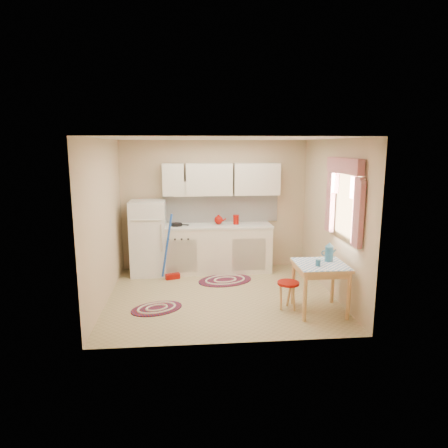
# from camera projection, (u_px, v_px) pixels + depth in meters

# --- Properties ---
(room_shell) EXTENTS (3.64, 3.60, 2.52)m
(room_shell) POSITION_uv_depth(u_px,v_px,m) (229.00, 196.00, 6.43)
(room_shell) COLOR tan
(room_shell) RESTS_ON ground
(fridge) EXTENTS (0.65, 0.60, 1.40)m
(fridge) POSITION_uv_depth(u_px,v_px,m) (149.00, 238.00, 7.46)
(fridge) COLOR white
(fridge) RESTS_ON ground
(broom) EXTENTS (0.30, 0.20, 1.20)m
(broom) POSITION_uv_depth(u_px,v_px,m) (172.00, 247.00, 7.18)
(broom) COLOR #1C4AB1
(broom) RESTS_ON ground
(base_cabinets) EXTENTS (2.25, 0.60, 0.88)m
(base_cabinets) POSITION_uv_depth(u_px,v_px,m) (212.00, 249.00, 7.67)
(base_cabinets) COLOR silver
(base_cabinets) RESTS_ON ground
(countertop) EXTENTS (2.27, 0.62, 0.04)m
(countertop) POSITION_uv_depth(u_px,v_px,m) (212.00, 226.00, 7.58)
(countertop) COLOR silver
(countertop) RESTS_ON base_cabinets
(frying_pan) EXTENTS (0.28, 0.28, 0.05)m
(frying_pan) POSITION_uv_depth(u_px,v_px,m) (176.00, 225.00, 7.46)
(frying_pan) COLOR black
(frying_pan) RESTS_ON countertop
(red_kettle) EXTENTS (0.21, 0.19, 0.18)m
(red_kettle) POSITION_uv_depth(u_px,v_px,m) (219.00, 220.00, 7.57)
(red_kettle) COLOR #900B05
(red_kettle) RESTS_ON countertop
(red_canister) EXTENTS (0.14, 0.14, 0.16)m
(red_canister) POSITION_uv_depth(u_px,v_px,m) (236.00, 220.00, 7.60)
(red_canister) COLOR #900B05
(red_canister) RESTS_ON countertop
(table) EXTENTS (0.72, 0.72, 0.72)m
(table) POSITION_uv_depth(u_px,v_px,m) (320.00, 288.00, 5.80)
(table) COLOR #E2B071
(table) RESTS_ON ground
(stool) EXTENTS (0.43, 0.43, 0.42)m
(stool) POSITION_uv_depth(u_px,v_px,m) (288.00, 295.00, 5.92)
(stool) COLOR #900B05
(stool) RESTS_ON ground
(coffee_pot) EXTENTS (0.18, 0.17, 0.30)m
(coffee_pot) POSITION_uv_depth(u_px,v_px,m) (329.00, 252.00, 5.83)
(coffee_pot) COLOR #2E698D
(coffee_pot) RESTS_ON table
(mug) EXTENTS (0.09, 0.09, 0.10)m
(mug) POSITION_uv_depth(u_px,v_px,m) (318.00, 263.00, 5.62)
(mug) COLOR #2E698D
(mug) RESTS_ON table
(rug_center) EXTENTS (1.13, 0.90, 0.02)m
(rug_center) POSITION_uv_depth(u_px,v_px,m) (225.00, 280.00, 7.20)
(rug_center) COLOR maroon
(rug_center) RESTS_ON ground
(rug_left) EXTENTS (0.92, 0.78, 0.02)m
(rug_left) POSITION_uv_depth(u_px,v_px,m) (157.00, 309.00, 5.95)
(rug_left) COLOR maroon
(rug_left) RESTS_ON ground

